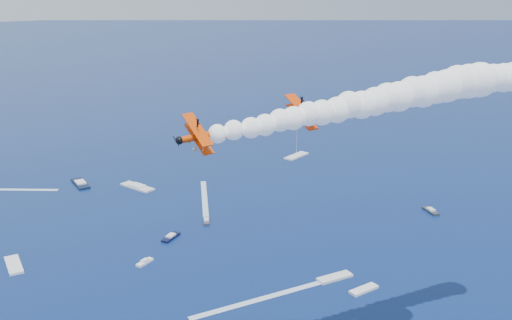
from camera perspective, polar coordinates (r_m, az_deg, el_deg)
biplane_lead at (r=105.71m, az=4.48°, el=4.29°), size 9.78×11.61×8.83m
biplane_trail at (r=90.18m, az=-5.25°, el=2.24°), size 8.22×10.18×8.36m
smoke_trail_lead at (r=121.06m, az=16.90°, el=6.35°), size 59.25×19.41×10.92m
smoke_trail_trail at (r=103.22m, az=9.97°, el=5.27°), size 58.90×13.12×10.92m
spectator_boats at (r=205.32m, az=-16.15°, el=-6.42°), size 225.50×185.67×0.70m
boat_wakes at (r=185.48m, az=-10.42°, el=-8.77°), size 86.91×179.36×0.04m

